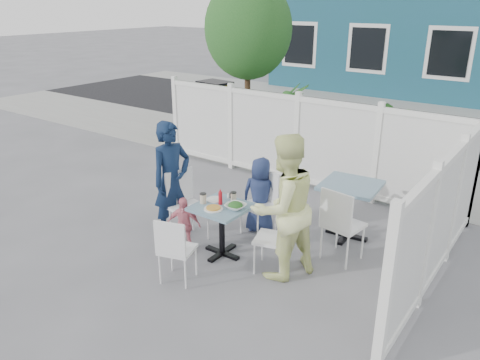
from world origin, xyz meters
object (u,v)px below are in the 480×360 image
Objects in this scene: toddler at (184,225)px; spare_table at (350,196)px; chair_right at (278,233)px; boy at (260,195)px; utility_cabinet at (215,111)px; chair_back at (263,198)px; chair_left at (185,200)px; man at (172,180)px; woman at (284,207)px; main_table at (222,217)px; chair_near at (174,246)px.

spare_table is at bearing 20.18° from toddler.
boy reaches higher than chair_right.
utility_cabinet is 5.15m from chair_back.
boy is (0.73, 0.78, -0.02)m from chair_left.
chair_back is 0.08m from boy.
man is 2.13× the size of toddler.
woman is (1.58, -0.02, 0.32)m from chair_left.
chair_left is (-0.71, 0.08, 0.03)m from main_table.
chair_right reaches higher than spare_table.
chair_near is 0.76× the size of boy.
main_table is 0.84m from chair_near.
man reaches higher than main_table.
chair_near is at bearing -92.36° from main_table.
toddler is (-1.32, -0.30, -0.50)m from woman.
boy is at bearing -38.24° from man.
chair_right is 1.72m from man.
chair_near is at bearing -116.96° from spare_table.
spare_table is at bearing 138.12° from chair_left.
chair_near is (0.68, -0.93, -0.08)m from chair_left.
chair_near is at bearing 100.23° from chair_back.
utility_cabinet is 1.57× the size of spare_table.
utility_cabinet is 1.16× the size of boy.
chair_near reaches higher than spare_table.
chair_right is at bearing -36.54° from utility_cabinet.
woman is at bearing -36.15° from utility_cabinet.
man reaches higher than utility_cabinet.
chair_left is 0.59× the size of man.
main_table is 0.72m from chair_left.
chair_back is at bearing -149.79° from spare_table.
utility_cabinet is 1.46× the size of chair_right.
utility_cabinet reaches higher than toddler.
boy is (-0.85, 0.80, -0.33)m from woman.
chair_left reaches higher than toddler.
chair_left is 1.17× the size of chair_near.
main_table is at bearing 95.11° from chair_left.
spare_table is 1.41m from woman.
chair_near is at bearing -22.37° from woman.
chair_back is 1.10× the size of chair_near.
chair_back is at bearing 36.55° from toddler.
main_table is 0.39× the size of woman.
chair_right is at bearing -80.71° from woman.
spare_table is 2.55m from chair_near.
chair_left is at bearing 173.25° from main_table.
chair_right is at bearing 6.33° from main_table.
utility_cabinet is 5.20m from chair_left.
chair_left is 0.33m from man.
chair_back is at bearing -111.78° from woman.
chair_right is at bearing 118.89° from boy.
man is (-0.20, -0.03, 0.26)m from chair_left.
spare_table is at bearing -45.24° from man.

